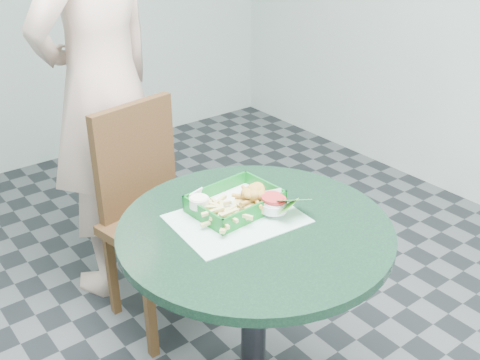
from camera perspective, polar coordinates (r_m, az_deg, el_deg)
cafe_table at (r=1.79m, az=1.47°, el=-9.80°), size 0.83×0.83×0.75m
dining_chair at (r=2.31m, az=-9.16°, el=-2.34°), size 0.38×0.38×0.93m
diner_person at (r=2.37m, az=-14.41°, el=14.44°), size 1.00×0.84×2.33m
placemat at (r=1.72m, az=-0.33°, el=-4.53°), size 0.40×0.32×0.00m
food_basket at (r=1.76m, az=-0.49°, el=-3.08°), size 0.26×0.19×0.05m
crab_sandwich at (r=1.74m, az=1.43°, el=-2.24°), size 0.12×0.12×0.07m
fries_pile at (r=1.69m, az=-2.00°, el=-3.64°), size 0.16×0.17×0.05m
sauce_ramekin at (r=1.72m, az=-4.23°, el=-2.68°), size 0.06×0.06×0.03m
garnish_cup at (r=1.72m, az=3.75°, el=-3.06°), size 0.12×0.12×0.05m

